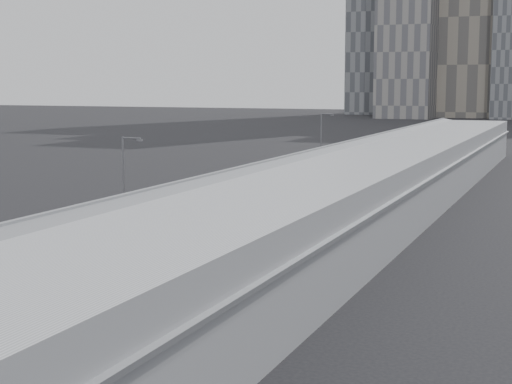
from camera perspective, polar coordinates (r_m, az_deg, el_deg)
The scene contains 19 objects.
sidewalk at distance 80.79m, azimuth 5.55°, elevation -1.92°, with size 10.00×170.00×0.12m, color gray.
lane_line at distance 84.42m, azimuth -1.28°, elevation -1.50°, with size 0.12×160.00×0.02m, color gold.
depot at distance 79.22m, azimuth 8.35°, elevation 0.37°, with size 12.45×160.40×7.20m.
bus_1 at distance 53.97m, azimuth -12.19°, elevation -5.21°, with size 3.73×13.77×3.98m.
bus_2 at distance 62.42m, azimuth -6.67°, elevation -3.45°, with size 3.64×12.66×3.65m.
bus_3 at distance 77.14m, azimuth -0.37°, elevation -1.17°, with size 2.93×13.17×3.84m.
bus_4 at distance 88.40m, azimuth 2.89°, elevation -0.06°, with size 3.21×12.78×3.70m.
bus_5 at distance 103.56m, azimuth 5.53°, elevation 1.09°, with size 2.88×12.91×3.77m.
bus_6 at distance 116.22m, azimuth 7.47°, elevation 1.76°, with size 3.68×12.63×3.64m.
bus_7 at distance 130.55m, azimuth 9.26°, elevation 2.47°, with size 3.78×14.06×4.06m.
tree_1 at distance 61.52m, azimuth -3.51°, elevation -1.31°, with size 2.48×2.48×5.19m.
tree_2 at distance 80.32m, azimuth 3.47°, elevation 0.71°, with size 1.28×1.28×4.51m.
tree_3 at distance 107.52m, azimuth 8.18°, elevation 2.42°, with size 2.34×2.34×4.88m.
tree_4 at distance 130.67m, azimuth 10.91°, elevation 3.06°, with size 1.84×1.84×4.08m.
tree_5 at distance 151.32m, azimuth 12.55°, elevation 3.65°, with size 1.79×1.79×4.06m.
street_lamp_near at distance 69.40m, azimuth -9.47°, elevation 0.77°, with size 2.04×0.22×9.18m.
street_lamp_far at distance 121.81m, azimuth 4.84°, elevation 3.87°, with size 2.04×0.22×9.29m.
shipping_container at distance 143.57m, azimuth 7.52°, elevation 2.87°, with size 2.62×6.54×2.87m, color #113813.
suv at distance 157.97m, azimuth 9.16°, elevation 3.02°, with size 2.39×5.18×1.44m, color black.
Camera 1 is at (32.25, -21.16, 13.70)m, focal length 55.00 mm.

